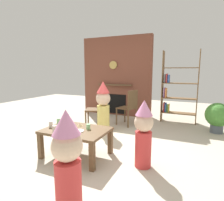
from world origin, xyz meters
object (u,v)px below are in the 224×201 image
object	(u,v)px
coffee_table	(76,133)
dining_chair_middle	(130,106)
paper_plate_front	(78,131)
child_by_the_chairs	(103,106)
paper_cup_far_left	(59,121)
dining_chair_left	(98,107)
paper_cup_far_right	(69,129)
paper_plate_rear	(69,124)
birthday_cake_slice	(80,124)
bookshelf	(176,90)
paper_cup_near_left	(55,129)
child_in_pink	(144,132)
paper_cup_center	(88,127)
potted_plant_tall	(218,116)
paper_cup_near_right	(51,124)
child_with_cone_hat	(68,162)

from	to	relation	value
coffee_table	dining_chair_middle	world-z (taller)	dining_chair_middle
paper_plate_front	child_by_the_chairs	size ratio (longest dim) A/B	0.16
paper_cup_far_left	dining_chair_left	size ratio (longest dim) A/B	0.12
paper_cup_far_right	paper_plate_rear	xyz separation A→B (m)	(-0.25, 0.35, -0.05)
paper_plate_front	birthday_cake_slice	size ratio (longest dim) A/B	1.79
dining_chair_left	dining_chair_middle	xyz separation A→B (m)	(0.67, 0.43, 0.00)
paper_plate_front	paper_cup_far_right	bearing A→B (deg)	-130.25
paper_plate_rear	coffee_table	bearing A→B (deg)	-32.94
paper_cup_far_left	paper_plate_rear	world-z (taller)	paper_cup_far_left
coffee_table	dining_chair_left	xyz separation A→B (m)	(-0.43, 1.54, 0.13)
bookshelf	paper_cup_near_left	xyz separation A→B (m)	(-1.50, -3.04, -0.37)
paper_plate_rear	child_in_pink	distance (m)	1.32
paper_cup_far_right	bookshelf	bearing A→B (deg)	66.92
bookshelf	paper_cup_center	xyz separation A→B (m)	(-1.09, -2.72, -0.38)
child_in_pink	potted_plant_tall	size ratio (longest dim) A/B	1.44
child_by_the_chairs	coffee_table	bearing A→B (deg)	0.00
bookshelf	coffee_table	bearing A→B (deg)	-114.46
paper_cup_far_right	paper_plate_rear	bearing A→B (deg)	125.63
bookshelf	paper_cup_far_left	bearing A→B (deg)	-122.28
paper_cup_near_right	child_with_cone_hat	bearing A→B (deg)	-42.50
paper_cup_near_left	child_in_pink	bearing A→B (deg)	14.59
birthday_cake_slice	dining_chair_middle	xyz separation A→B (m)	(0.28, 1.80, 0.03)
dining_chair_left	child_by_the_chairs	bearing A→B (deg)	112.67
birthday_cake_slice	child_in_pink	distance (m)	1.11
child_in_pink	child_by_the_chairs	distance (m)	1.65
paper_cup_center	paper_plate_front	world-z (taller)	paper_cup_center
paper_cup_center	child_in_pink	size ratio (longest dim) A/B	0.09
birthday_cake_slice	child_with_cone_hat	size ratio (longest dim) A/B	0.10
dining_chair_left	bookshelf	bearing A→B (deg)	-165.20
paper_cup_near_right	child_by_the_chairs	xyz separation A→B (m)	(0.31, 1.31, 0.11)
paper_plate_rear	potted_plant_tall	world-z (taller)	potted_plant_tall
paper_cup_near_left	paper_plate_rear	size ratio (longest dim) A/B	0.59
bookshelf	paper_plate_rear	world-z (taller)	bookshelf
paper_plate_rear	dining_chair_middle	size ratio (longest dim) A/B	0.18
paper_cup_far_right	child_by_the_chairs	xyz separation A→B (m)	(-0.13, 1.42, 0.10)
paper_plate_rear	paper_cup_near_left	bearing A→B (deg)	-86.65
paper_cup_near_right	dining_chair_left	world-z (taller)	dining_chair_left
paper_cup_far_left	potted_plant_tall	size ratio (longest dim) A/B	0.16
coffee_table	paper_cup_center	size ratio (longest dim) A/B	11.94
child_in_pink	child_with_cone_hat	bearing A→B (deg)	65.60
paper_plate_front	birthday_cake_slice	world-z (taller)	birthday_cake_slice
paper_cup_near_right	child_with_cone_hat	xyz separation A→B (m)	(1.10, -1.01, 0.05)
paper_cup_far_left	dining_chair_middle	size ratio (longest dim) A/B	0.12
bookshelf	potted_plant_tall	distance (m)	1.21
paper_plate_rear	child_in_pink	bearing A→B (deg)	-2.77
paper_plate_rear	dining_chair_left	bearing A→B (deg)	97.31
bookshelf	dining_chair_middle	world-z (taller)	bookshelf
coffee_table	paper_cup_center	xyz separation A→B (m)	(0.18, 0.07, 0.11)
bookshelf	paper_cup_near_right	world-z (taller)	bookshelf
paper_plate_front	child_with_cone_hat	bearing A→B (deg)	-60.68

